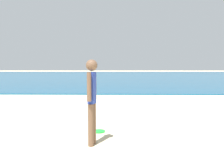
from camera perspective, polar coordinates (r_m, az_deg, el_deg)
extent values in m
cube|color=#14567F|center=(40.90, 1.19, 2.46)|extent=(160.00, 60.00, 0.06)
cylinder|color=brown|center=(4.01, -4.95, -10.29)|extent=(0.10, 0.10, 0.75)
cylinder|color=brown|center=(3.89, -5.60, -10.76)|extent=(0.10, 0.10, 0.75)
cube|color=#233899|center=(3.84, -5.34, -1.01)|extent=(0.14, 0.19, 0.56)
sphere|color=brown|center=(3.82, -5.38, 4.94)|extent=(0.20, 0.20, 0.20)
cylinder|color=brown|center=(3.96, -4.67, -0.38)|extent=(0.07, 0.07, 0.50)
cylinder|color=brown|center=(3.70, -6.06, -0.72)|extent=(0.07, 0.07, 0.50)
cylinder|color=green|center=(4.80, -3.40, -12.32)|extent=(0.26, 0.26, 0.03)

